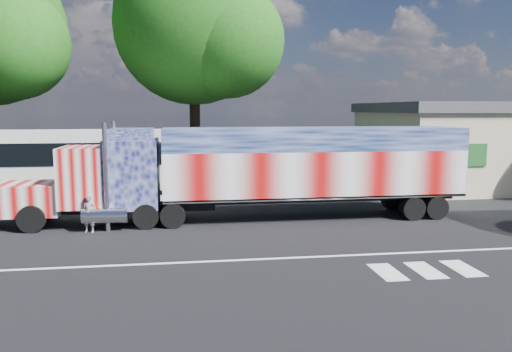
{
  "coord_description": "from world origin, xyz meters",
  "views": [
    {
      "loc": [
        -3.11,
        -18.35,
        4.78
      ],
      "look_at": [
        0.0,
        3.0,
        1.9
      ],
      "focal_mm": 35.0,
      "sensor_mm": 36.0,
      "label": 1
    }
  ],
  "objects": [
    {
      "name": "ground",
      "position": [
        0.0,
        0.0,
        0.0
      ],
      "size": [
        100.0,
        100.0,
        0.0
      ],
      "primitive_type": "plane",
      "color": "black"
    },
    {
      "name": "lane_markings",
      "position": [
        1.71,
        -3.77,
        0.01
      ],
      "size": [
        30.0,
        2.67,
        0.01
      ],
      "color": "silver",
      "rests_on": "ground"
    },
    {
      "name": "semi_truck",
      "position": [
        0.06,
        2.88,
        2.21
      ],
      "size": [
        20.13,
        3.18,
        4.29
      ],
      "color": "black",
      "rests_on": "ground"
    },
    {
      "name": "coach_bus",
      "position": [
        -6.6,
        9.13,
        1.91
      ],
      "size": [
        12.7,
        2.96,
        3.7
      ],
      "color": "silver",
      "rests_on": "ground"
    },
    {
      "name": "woman",
      "position": [
        -6.82,
        1.48,
        0.74
      ],
      "size": [
        0.61,
        0.47,
        1.49
      ],
      "primitive_type": "imported",
      "rotation": [
        0.0,
        0.0,
        -0.23
      ],
      "color": "slate",
      "rests_on": "ground"
    },
    {
      "name": "tree_n_mid",
      "position": [
        -2.13,
        15.85,
        10.27
      ],
      "size": [
        11.02,
        10.5,
        15.58
      ],
      "color": "black",
      "rests_on": "ground"
    }
  ]
}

